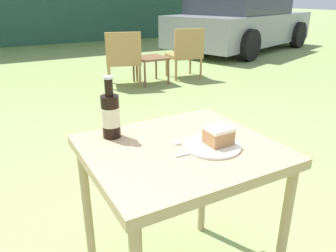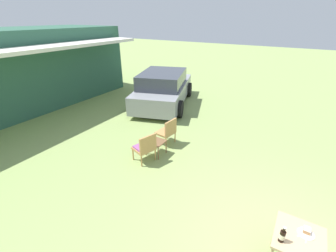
{
  "view_description": "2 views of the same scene",
  "coord_description": "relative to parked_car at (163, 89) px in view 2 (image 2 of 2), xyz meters",
  "views": [
    {
      "loc": [
        -0.6,
        -0.98,
        1.27
      ],
      "look_at": [
        0.0,
        0.1,
        0.77
      ],
      "focal_mm": 35.0,
      "sensor_mm": 36.0,
      "label": 1
    },
    {
      "loc": [
        -2.75,
        0.44,
        3.46
      ],
      "look_at": [
        1.71,
        3.2,
        0.9
      ],
      "focal_mm": 24.0,
      "sensor_mm": 36.0,
      "label": 2
    }
  ],
  "objects": [
    {
      "name": "wicker_chair_plain",
      "position": [
        -2.82,
        -1.96,
        -0.25
      ],
      "size": [
        0.55,
        0.5,
        0.8
      ],
      "rotation": [
        0.0,
        0.0,
        3.03
      ],
      "color": "#B2844C",
      "rests_on": "ground_plane"
    },
    {
      "name": "loose_bottle_cap",
      "position": [
        -5.06,
        -5.48,
        0.04
      ],
      "size": [
        0.03,
        0.03,
        0.01
      ],
      "color": "silver",
      "rests_on": "patio_table"
    },
    {
      "name": "cake_on_plate",
      "position": [
        -4.94,
        -5.57,
        0.06
      ],
      "size": [
        0.22,
        0.22,
        0.08
      ],
      "color": "silver",
      "rests_on": "patio_table"
    },
    {
      "name": "fork",
      "position": [
        -5.03,
        -5.58,
        0.04
      ],
      "size": [
        0.19,
        0.02,
        0.01
      ],
      "color": "silver",
      "rests_on": "patio_table"
    },
    {
      "name": "parked_car",
      "position": [
        0.0,
        0.0,
        0.0
      ],
      "size": [
        4.51,
        3.07,
        1.43
      ],
      "rotation": [
        0.0,
        0.0,
        0.34
      ],
      "color": "gray",
      "rests_on": "ground_plane"
    },
    {
      "name": "garden_side_table",
      "position": [
        -3.47,
        -1.99,
        -0.33
      ],
      "size": [
        0.45,
        0.46,
        0.41
      ],
      "color": "brown",
      "rests_on": "ground_plane"
    },
    {
      "name": "cola_bottle_near",
      "position": [
        -5.26,
        -5.28,
        0.13
      ],
      "size": [
        0.08,
        0.08,
        0.26
      ],
      "color": "black",
      "rests_on": "patio_table"
    },
    {
      "name": "wicker_chair_cushioned",
      "position": [
        -3.89,
        -1.94,
        -0.26
      ],
      "size": [
        0.61,
        0.58,
        0.8
      ],
      "rotation": [
        0.0,
        0.0,
        2.84
      ],
      "color": "#B2844C",
      "rests_on": "ground_plane"
    },
    {
      "name": "patio_table",
      "position": [
        -5.06,
        -5.5,
        -0.06
      ],
      "size": [
        0.72,
        0.64,
        0.72
      ],
      "color": "tan",
      "rests_on": "ground_plane"
    }
  ]
}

